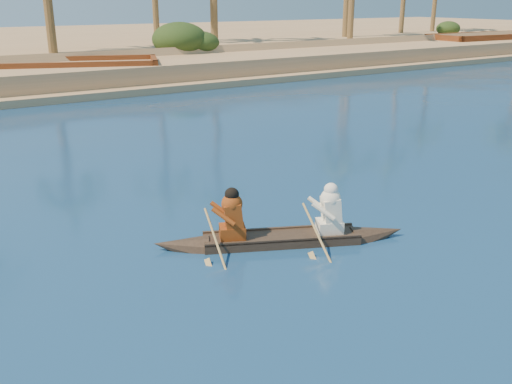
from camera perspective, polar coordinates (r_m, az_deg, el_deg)
sandy_embankment at (r=53.94m, az=-18.65°, el=13.46°), size 150.00×51.00×1.50m
shrub_cluster at (r=39.30m, az=-12.50°, el=13.32°), size 100.00×6.00×2.40m
canoe at (r=11.38m, az=2.56°, el=-3.89°), size 4.88×2.75×1.40m
barge_mid at (r=33.23m, az=-19.56°, el=10.81°), size 11.64×7.46×1.84m
barge_right at (r=56.45m, az=22.49°, el=13.43°), size 12.69×5.04×2.07m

